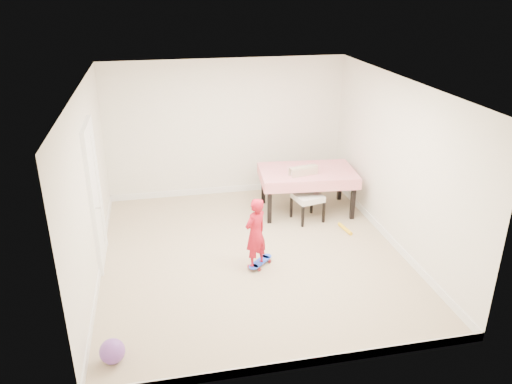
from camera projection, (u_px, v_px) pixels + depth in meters
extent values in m
plane|color=tan|center=(252.00, 254.00, 7.66)|extent=(5.00, 5.00, 0.00)
cube|color=white|center=(252.00, 86.00, 6.64)|extent=(4.50, 5.00, 0.04)
cube|color=silver|center=(226.00, 129.00, 9.38)|extent=(4.50, 0.04, 2.60)
cube|color=silver|center=(301.00, 265.00, 4.91)|extent=(4.50, 0.04, 2.60)
cube|color=silver|center=(90.00, 187.00, 6.73)|extent=(0.04, 5.00, 2.60)
cube|color=silver|center=(396.00, 165.00, 7.56)|extent=(0.04, 5.00, 2.60)
cube|color=white|center=(95.00, 197.00, 7.11)|extent=(0.11, 0.94, 2.11)
cube|color=white|center=(228.00, 189.00, 9.88)|extent=(4.50, 0.02, 0.12)
cube|color=white|center=(297.00, 364.00, 5.39)|extent=(4.50, 0.02, 0.12)
cube|color=white|center=(101.00, 267.00, 7.22)|extent=(0.02, 5.00, 0.12)
cube|color=white|center=(388.00, 237.00, 8.05)|extent=(0.02, 5.00, 0.12)
imported|color=#B51225|center=(255.00, 235.00, 7.09)|extent=(0.47, 0.43, 1.07)
sphere|color=#7744A4|center=(112.00, 351.00, 5.45)|extent=(0.28, 0.28, 0.28)
cylinder|color=yellow|center=(345.00, 229.00, 8.38)|extent=(0.12, 0.40, 0.06)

